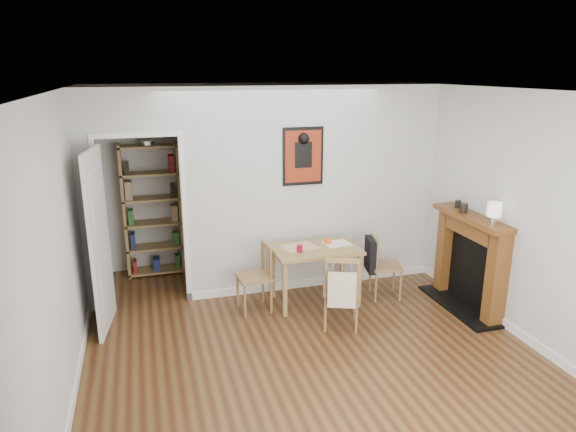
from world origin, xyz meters
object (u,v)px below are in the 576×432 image
object	(u,v)px
dining_table	(315,254)
chair_left	(254,278)
chair_right	(384,266)
mantel_lamp	(494,211)
fireplace	(471,259)
red_glass	(300,248)
orange_fruit	(328,241)
ceramic_jar_a	(464,208)
ceramic_jar_b	(458,204)
notebook	(337,244)
chair_front	(341,289)
bookshelf	(153,211)

from	to	relation	value
dining_table	chair_left	xyz separation A→B (m)	(-0.77, -0.01, -0.21)
chair_right	mantel_lamp	xyz separation A→B (m)	(0.80, -0.91, 0.90)
fireplace	red_glass	size ratio (longest dim) A/B	14.11
chair_right	chair_left	bearing A→B (deg)	177.25
chair_right	orange_fruit	xyz separation A→B (m)	(-0.70, 0.16, 0.34)
chair_right	ceramic_jar_a	xyz separation A→B (m)	(0.77, -0.43, 0.80)
dining_table	chair_right	bearing A→B (deg)	-5.90
dining_table	orange_fruit	xyz separation A→B (m)	(0.18, 0.07, 0.13)
fireplace	ceramic_jar_b	bearing A→B (deg)	93.84
dining_table	notebook	world-z (taller)	notebook
fireplace	red_glass	bearing A→B (deg)	164.71
chair_front	ceramic_jar_b	bearing A→B (deg)	12.51
mantel_lamp	red_glass	bearing A→B (deg)	154.56
fireplace	ceramic_jar_b	world-z (taller)	ceramic_jar_b
chair_front	ceramic_jar_a	distance (m)	1.77
fireplace	notebook	bearing A→B (deg)	154.77
chair_left	fireplace	size ratio (longest dim) A/B	0.66
orange_fruit	mantel_lamp	xyz separation A→B (m)	(1.51, -1.07, 0.56)
chair_left	fireplace	xyz separation A→B (m)	(2.51, -0.62, 0.20)
dining_table	fireplace	xyz separation A→B (m)	(1.74, -0.63, -0.01)
orange_fruit	notebook	world-z (taller)	orange_fruit
fireplace	ceramic_jar_a	world-z (taller)	ceramic_jar_a
red_glass	chair_front	bearing A→B (deg)	-62.75
dining_table	notebook	bearing A→B (deg)	10.00
chair_front	chair_left	bearing A→B (deg)	141.79
dining_table	red_glass	distance (m)	0.28
red_glass	ceramic_jar_a	size ratio (longest dim) A/B	0.80
notebook	mantel_lamp	distance (m)	1.85
chair_front	red_glass	bearing A→B (deg)	117.25
ceramic_jar_b	chair_right	bearing A→B (deg)	165.34
dining_table	chair_right	distance (m)	0.92
chair_left	orange_fruit	world-z (taller)	chair_left
bookshelf	ceramic_jar_b	distance (m)	4.02
chair_left	bookshelf	world-z (taller)	bookshelf
fireplace	mantel_lamp	distance (m)	0.79
bookshelf	ceramic_jar_a	world-z (taller)	bookshelf
orange_fruit	ceramic_jar_a	bearing A→B (deg)	-21.64
chair_right	fireplace	distance (m)	1.03
orange_fruit	mantel_lamp	bearing A→B (deg)	-35.40
chair_right	bookshelf	bearing A→B (deg)	149.47
red_glass	ceramic_jar_b	world-z (taller)	ceramic_jar_b
ceramic_jar_b	fireplace	bearing A→B (deg)	-86.16
bookshelf	ceramic_jar_a	bearing A→B (deg)	-30.20
chair_front	dining_table	bearing A→B (deg)	95.99
chair_left	chair_right	xyz separation A→B (m)	(1.66, -0.08, 0.00)
chair_right	fireplace	size ratio (longest dim) A/B	0.64
red_glass	orange_fruit	bearing A→B (deg)	20.82
dining_table	ceramic_jar_b	distance (m)	1.84
fireplace	chair_front	bearing A→B (deg)	-178.46
bookshelf	notebook	size ratio (longest dim) A/B	5.95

